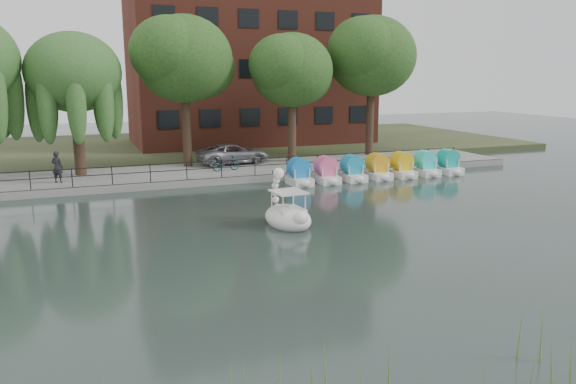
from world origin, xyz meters
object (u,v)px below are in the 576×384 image
minivan (233,152)px  swan_boat (287,213)px  pedestrian (57,165)px  bicycle (226,163)px

minivan → swan_boat: bearing=168.5°
swan_boat → minivan: bearing=78.5°
minivan → pedestrian: pedestrian is taller
minivan → swan_boat: swan_boat is taller
minivan → bicycle: minivan is taller
bicycle → pedestrian: bearing=85.2°
bicycle → pedestrian: size_ratio=0.87×
minivan → swan_boat: (-1.70, -14.28, -0.65)m
bicycle → swan_boat: swan_boat is taller
swan_boat → bicycle: bearing=82.8°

